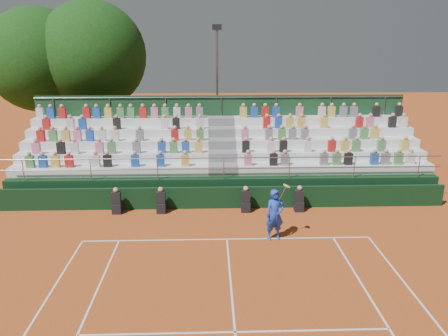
{
  "coord_description": "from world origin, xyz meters",
  "views": [
    {
      "loc": [
        -0.6,
        -15.2,
        7.45
      ],
      "look_at": [
        0.0,
        3.5,
        1.8
      ],
      "focal_mm": 35.0,
      "sensor_mm": 36.0,
      "label": 1
    }
  ],
  "objects_px": {
    "tree_west": "(39,60)",
    "tree_east": "(93,56)",
    "floodlight_mast": "(217,80)",
    "tennis_player": "(275,215)"
  },
  "relations": [
    {
      "from": "tennis_player",
      "to": "tree_west",
      "type": "bearing_deg",
      "value": 135.0
    },
    {
      "from": "tennis_player",
      "to": "tree_west",
      "type": "height_order",
      "value": "tree_west"
    },
    {
      "from": "tennis_player",
      "to": "floodlight_mast",
      "type": "xyz_separation_m",
      "value": [
        -1.93,
        13.6,
        3.77
      ]
    },
    {
      "from": "floodlight_mast",
      "to": "tennis_player",
      "type": "bearing_deg",
      "value": -81.9
    },
    {
      "from": "tree_west",
      "to": "floodlight_mast",
      "type": "xyz_separation_m",
      "value": [
        11.08,
        0.58,
        -1.27
      ]
    },
    {
      "from": "tree_east",
      "to": "floodlight_mast",
      "type": "xyz_separation_m",
      "value": [
        7.73,
        0.64,
        -1.54
      ]
    },
    {
      "from": "tree_west",
      "to": "floodlight_mast",
      "type": "distance_m",
      "value": 11.17
    },
    {
      "from": "tree_west",
      "to": "tree_east",
      "type": "xyz_separation_m",
      "value": [
        3.36,
        -0.06,
        0.27
      ]
    },
    {
      "from": "tree_west",
      "to": "floodlight_mast",
      "type": "bearing_deg",
      "value": 2.99
    },
    {
      "from": "tennis_player",
      "to": "tree_west",
      "type": "xyz_separation_m",
      "value": [
        -13.02,
        13.02,
        5.04
      ]
    }
  ]
}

